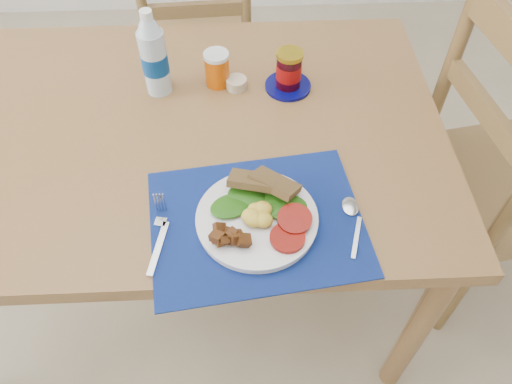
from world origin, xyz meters
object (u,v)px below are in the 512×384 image
chair_far (198,27)px  water_bottle (154,57)px  breakfast_plate (255,218)px  jam_on_saucer (289,72)px  juice_glass (217,70)px  chair_end (509,153)px

chair_far → water_bottle: chair_far is taller
breakfast_plate → jam_on_saucer: size_ratio=2.07×
chair_far → breakfast_plate: bearing=95.6°
water_bottle → breakfast_plate: bearing=-62.6°
juice_glass → jam_on_saucer: size_ratio=0.73×
chair_far → jam_on_saucer: size_ratio=8.93×
chair_end → breakfast_plate: (-0.71, -0.30, 0.15)m
chair_far → water_bottle: (-0.07, -0.59, 0.30)m
water_bottle → juice_glass: water_bottle is taller
water_bottle → jam_on_saucer: (0.34, -0.01, -0.05)m
water_bottle → jam_on_saucer: size_ratio=1.90×
chair_end → jam_on_saucer: bearing=67.0°
chair_far → water_bottle: 0.66m
breakfast_plate → juice_glass: size_ratio=2.83×
chair_far → juice_glass: bearing=95.3°
breakfast_plate → water_bottle: (-0.23, 0.45, 0.08)m
chair_end → juice_glass: bearing=68.3°
chair_far → breakfast_plate: chair_far is taller
water_bottle → juice_glass: size_ratio=2.60×
chair_far → chair_end: bearing=136.2°
chair_end → breakfast_plate: size_ratio=4.92×
chair_far → juice_glass: (0.09, -0.57, 0.24)m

